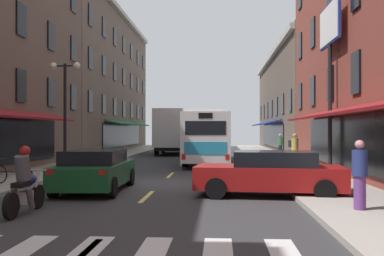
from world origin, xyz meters
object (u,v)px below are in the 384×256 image
billboard_sign (330,42)px  street_lamp_twin (65,111)px  sedan_far (95,170)px  pedestrian_mid (360,174)px  transit_bus (206,137)px  sedan_mid (178,143)px  sedan_near (270,173)px  pedestrian_far (280,145)px  box_truck (172,131)px  motorcycle_rider (25,185)px  pedestrian_near (295,149)px  bicycle_near (12,174)px

billboard_sign → street_lamp_twin: size_ratio=1.47×
sedan_far → pedestrian_mid: bearing=-26.5°
transit_bus → sedan_mid: (-3.46, 17.97, -0.96)m
sedan_near → pedestrian_far: pedestrian_far is taller
billboard_sign → box_truck: billboard_sign is taller
transit_bus → pedestrian_far: size_ratio=6.81×
billboard_sign → pedestrian_far: (-0.40, 12.82, -4.92)m
pedestrian_mid → street_lamp_twin: 14.10m
box_truck → pedestrian_mid: 27.43m
motorcycle_rider → pedestrian_far: size_ratio=1.26×
sedan_mid → pedestrian_near: (8.20, -22.44, 0.37)m
sedan_mid → motorcycle_rider: 35.23m
pedestrian_mid → sedan_near: bearing=-155.4°
box_truck → motorcycle_rider: bearing=-91.5°
sedan_near → sedan_mid: 32.47m
street_lamp_twin → bicycle_near: bearing=-92.0°
transit_bus → street_lamp_twin: (-6.32, -7.71, 1.30)m
bicycle_near → street_lamp_twin: 5.44m
billboard_sign → pedestrian_near: (-0.91, 3.65, -4.85)m
motorcycle_rider → pedestrian_near: 15.42m
pedestrian_far → motorcycle_rider: bearing=-110.2°
sedan_far → sedan_mid: bearing=90.3°
billboard_sign → transit_bus: billboard_sign is taller
transit_bus → motorcycle_rider: transit_bus is taller
billboard_sign → bicycle_near: 14.01m
motorcycle_rider → bicycle_near: 5.36m
box_truck → sedan_near: 24.14m
sedan_mid → street_lamp_twin: street_lamp_twin is taller
bicycle_near → pedestrian_mid: size_ratio=1.01×
sedan_far → motorcycle_rider: motorcycle_rider is taller
sedan_near → bicycle_near: (-8.88, 1.39, -0.21)m
sedan_far → street_lamp_twin: (-3.00, 5.48, 2.23)m
billboard_sign → pedestrian_mid: size_ratio=4.48×
transit_bus → box_truck: size_ratio=1.45×
billboard_sign → pedestrian_near: 6.13m
sedan_far → street_lamp_twin: street_lamp_twin is taller
sedan_far → pedestrian_mid: 8.37m
sedan_near → sedan_far: 5.76m
motorcycle_rider → pedestrian_far: 23.78m
pedestrian_far → sedan_mid: bearing=125.7°
motorcycle_rider → pedestrian_mid: (8.06, 0.33, 0.28)m
sedan_near → street_lamp_twin: bearing=144.3°
sedan_near → motorcycle_rider: bearing=-152.4°
billboard_sign → bicycle_near: billboard_sign is taller
transit_bus → pedestrian_far: transit_bus is taller
pedestrian_mid → sedan_mid: bearing=-174.0°
transit_bus → sedan_far: (-3.32, -13.20, -0.94)m
sedan_far → pedestrian_near: (8.05, 8.72, 0.35)m
billboard_sign → bicycle_near: bearing=-159.9°
motorcycle_rider → pedestrian_mid: bearing=2.3°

